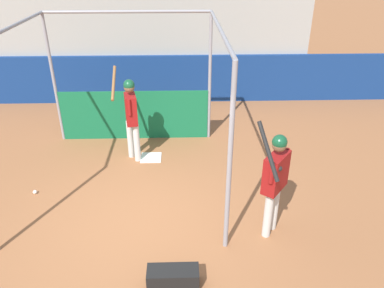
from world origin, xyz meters
name	(u,v)px	position (x,y,z in m)	size (l,w,h in m)	color
ground_plane	(139,222)	(0.00, 0.00, 0.00)	(60.00, 60.00, 0.00)	#935B38
outfield_wall	(156,79)	(0.00, 5.51, 0.68)	(24.00, 0.12, 1.37)	navy
bleacher_section	(158,28)	(0.00, 7.57, 1.72)	(8.70, 4.00, 3.45)	#9E9E99
batting_cage	(129,100)	(-0.36, 2.39, 1.27)	(3.54, 3.80, 2.93)	gray
home_plate	(151,158)	(0.06, 2.14, 0.01)	(0.44, 0.44, 0.02)	white
player_batter	(131,112)	(-0.30, 2.14, 1.08)	(0.52, 0.83, 1.91)	silver
player_waiting	(275,177)	(2.12, -0.31, 1.06)	(0.62, 0.81, 2.02)	silver
equipment_bag	(173,277)	(0.59, -1.34, 0.14)	(0.70, 0.28, 0.28)	black
baseball	(35,192)	(-2.02, 0.87, 0.04)	(0.07, 0.07, 0.07)	white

